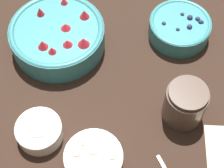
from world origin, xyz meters
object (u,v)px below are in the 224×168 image
object	(u,v)px
bowl_strawberries	(58,35)
jar_chocolate	(185,104)
bowl_bananas	(94,158)
bowl_cream	(39,130)
bowl_blueberries	(180,27)

from	to	relation	value
bowl_strawberries	jar_chocolate	xyz separation A→B (m)	(0.29, 0.23, 0.01)
jar_chocolate	bowl_strawberries	bearing A→B (deg)	-141.46
bowl_bananas	jar_chocolate	world-z (taller)	jar_chocolate
bowl_strawberries	bowl_cream	bearing A→B (deg)	-22.73
bowl_bananas	bowl_cream	world-z (taller)	bowl_cream
bowl_cream	bowl_blueberries	bearing A→B (deg)	113.35
bowl_strawberries	bowl_blueberries	xyz separation A→B (m)	(0.06, 0.32, -0.01)
bowl_blueberries	bowl_cream	distance (m)	0.46
bowl_bananas	bowl_cream	distance (m)	0.14
jar_chocolate	bowl_bananas	bearing A→B (deg)	-77.26
bowl_blueberries	jar_chocolate	xyz separation A→B (m)	(0.23, -0.09, 0.02)
bowl_strawberries	bowl_cream	world-z (taller)	bowl_strawberries
bowl_bananas	jar_chocolate	xyz separation A→B (m)	(-0.05, 0.24, 0.02)
bowl_cream	jar_chocolate	bearing A→B (deg)	82.01
bowl_cream	bowl_strawberries	bearing A→B (deg)	157.27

